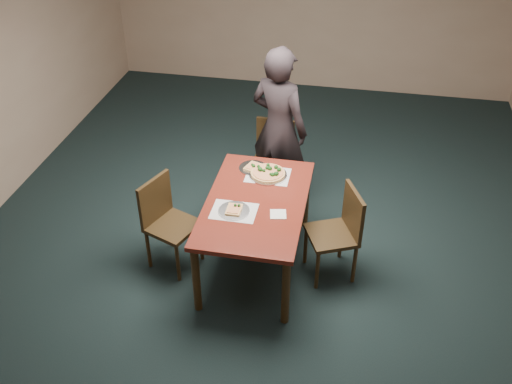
% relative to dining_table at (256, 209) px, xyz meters
% --- Properties ---
extents(ground, '(8.00, 8.00, 0.00)m').
position_rel_dining_table_xyz_m(ground, '(0.02, 0.21, -0.66)').
color(ground, black).
rests_on(ground, ground).
extents(room_shell, '(8.00, 8.00, 8.00)m').
position_rel_dining_table_xyz_m(room_shell, '(0.02, 0.21, 1.08)').
color(room_shell, tan).
rests_on(room_shell, ground).
extents(dining_table, '(0.90, 1.50, 0.75)m').
position_rel_dining_table_xyz_m(dining_table, '(0.00, 0.00, 0.00)').
color(dining_table, '#581811').
rests_on(dining_table, ground).
extents(chair_far, '(0.44, 0.44, 0.91)m').
position_rel_dining_table_xyz_m(chair_far, '(-0.04, 1.18, -0.14)').
color(chair_far, black).
rests_on(chair_far, ground).
extents(chair_left, '(0.54, 0.54, 0.91)m').
position_rel_dining_table_xyz_m(chair_left, '(-0.84, -0.12, -0.14)').
color(chair_left, black).
rests_on(chair_left, ground).
extents(chair_right, '(0.56, 0.56, 0.91)m').
position_rel_dining_table_xyz_m(chair_right, '(0.78, 0.04, -0.14)').
color(chair_right, black).
rests_on(chair_right, ground).
extents(diner, '(0.77, 0.66, 1.79)m').
position_rel_dining_table_xyz_m(diner, '(0.03, 1.12, 0.24)').
color(diner, black).
rests_on(diner, ground).
extents(placemat_main, '(0.42, 0.32, 0.00)m').
position_rel_dining_table_xyz_m(placemat_main, '(0.03, 0.44, 0.09)').
color(placemat_main, white).
rests_on(placemat_main, dining_table).
extents(placemat_near, '(0.40, 0.30, 0.00)m').
position_rel_dining_table_xyz_m(placemat_near, '(-0.16, -0.19, 0.09)').
color(placemat_near, white).
rests_on(placemat_near, dining_table).
extents(pizza_pan, '(0.37, 0.37, 0.07)m').
position_rel_dining_table_xyz_m(pizza_pan, '(0.03, 0.44, 0.12)').
color(pizza_pan, silver).
rests_on(pizza_pan, dining_table).
extents(slice_plate_near, '(0.28, 0.28, 0.05)m').
position_rel_dining_table_xyz_m(slice_plate_near, '(-0.16, -0.19, 0.11)').
color(slice_plate_near, silver).
rests_on(slice_plate_near, dining_table).
extents(slice_plate_far, '(0.28, 0.28, 0.06)m').
position_rel_dining_table_xyz_m(slice_plate_far, '(-0.13, 0.53, 0.10)').
color(slice_plate_far, silver).
rests_on(slice_plate_far, dining_table).
extents(napkin, '(0.16, 0.16, 0.01)m').
position_rel_dining_table_xyz_m(napkin, '(0.23, -0.16, 0.09)').
color(napkin, white).
rests_on(napkin, dining_table).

